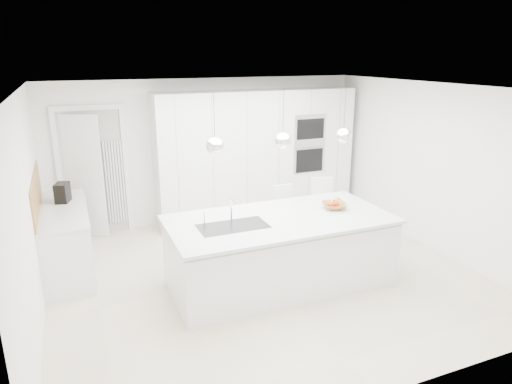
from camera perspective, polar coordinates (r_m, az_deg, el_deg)
name	(u,v)px	position (r m, az deg, el deg)	size (l,w,h in m)	color
floor	(264,275)	(6.33, 1.06, -10.31)	(5.50, 5.50, 0.00)	beige
wall_back	(208,151)	(8.15, -5.96, 5.18)	(5.50, 5.50, 0.00)	white
wall_left	(29,215)	(5.43, -26.55, -2.58)	(5.00, 5.00, 0.00)	white
ceiling	(266,88)	(5.64, 1.20, 12.89)	(5.50, 5.50, 0.00)	white
tall_cabinets	(257,156)	(8.15, 0.07, 4.56)	(3.60, 0.60, 2.30)	white
oven_stack	(310,144)	(8.23, 6.74, 5.98)	(0.62, 0.04, 1.05)	#A5A5A8
doorway_frame	(94,174)	(7.86, -19.60, 2.15)	(1.11, 0.08, 2.13)	white
hallway_door	(78,177)	(7.81, -21.38, 1.72)	(0.82, 0.04, 2.00)	white
radiator	(115,182)	(7.91, -17.16, 1.16)	(0.32, 0.04, 1.40)	white
left_base_cabinets	(67,241)	(6.82, -22.61, -5.66)	(0.60, 1.80, 0.86)	white
left_worktop	(62,210)	(6.67, -23.04, -2.08)	(0.62, 1.82, 0.04)	silver
oak_backsplash	(36,193)	(6.61, -25.79, -0.14)	(0.02, 1.80, 0.50)	#A67736
island_base	(281,253)	(5.93, 3.14, -7.66)	(2.80, 1.20, 0.86)	white
island_worktop	(280,219)	(5.80, 3.00, -3.43)	(2.84, 1.40, 0.04)	silver
island_sink	(233,232)	(5.55, -2.88, -5.07)	(0.84, 0.44, 0.18)	#3F3F42
island_tap	(231,209)	(5.66, -3.13, -2.14)	(0.02, 0.02, 0.30)	white
pendant_left	(215,146)	(5.18, -5.15, 5.76)	(0.20, 0.20, 0.20)	white
pendant_mid	(283,141)	(5.49, 3.39, 6.43)	(0.20, 0.20, 0.20)	white
pendant_right	(344,136)	(5.90, 10.89, 6.91)	(0.20, 0.20, 0.20)	white
fruit_bowl	(334,206)	(6.21, 9.75, -1.70)	(0.32, 0.32, 0.08)	#A67736
espresso_machine	(62,193)	(6.92, -23.04, -0.07)	(0.16, 0.25, 0.27)	black
bar_stool_left	(285,220)	(6.87, 3.67, -3.48)	(0.33, 0.46, 1.01)	white
bar_stool_right	(325,212)	(7.19, 8.66, -2.54)	(0.35, 0.48, 1.05)	white
apple_a	(332,202)	(6.24, 9.50, -1.29)	(0.08, 0.08, 0.08)	red
apple_b	(336,204)	(6.19, 9.98, -1.45)	(0.09, 0.09, 0.09)	red
apple_c	(329,204)	(6.18, 9.16, -1.53)	(0.07, 0.07, 0.07)	red
apple_extra_3	(331,204)	(6.15, 9.34, -1.55)	(0.08, 0.08, 0.08)	red
banana_bunch	(336,201)	(6.20, 9.95, -1.09)	(0.19, 0.19, 0.03)	yellow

